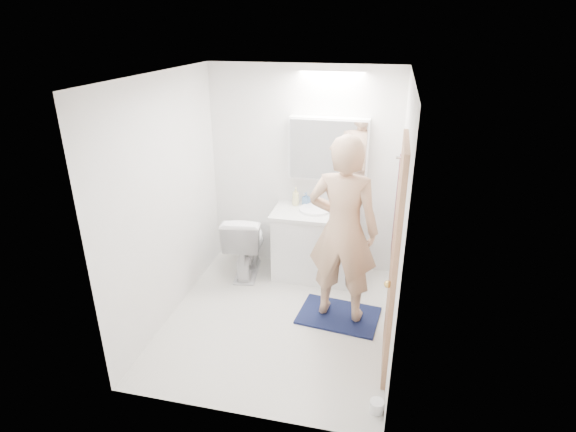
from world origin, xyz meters
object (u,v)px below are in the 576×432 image
(medicine_cabinet, at_px, (328,149))
(soap_bottle_a, at_px, (296,196))
(vanity_cabinet, at_px, (314,246))
(soap_bottle_b, at_px, (306,199))
(toilet, at_px, (246,243))
(toothbrush_cup, at_px, (338,205))
(person, at_px, (343,230))
(toilet_paper_roll, at_px, (377,406))

(medicine_cabinet, height_order, soap_bottle_a, medicine_cabinet)
(vanity_cabinet, relative_size, medicine_cabinet, 1.02)
(soap_bottle_a, relative_size, soap_bottle_b, 1.41)
(vanity_cabinet, distance_m, toilet, 0.81)
(soap_bottle_b, height_order, toothbrush_cup, soap_bottle_b)
(person, relative_size, toilet_paper_roll, 16.93)
(person, bearing_deg, medicine_cabinet, -66.42)
(vanity_cabinet, distance_m, toilet_paper_roll, 2.15)
(toilet, distance_m, toilet_paper_roll, 2.49)
(soap_bottle_b, distance_m, toilet_paper_roll, 2.49)
(vanity_cabinet, distance_m, soap_bottle_a, 0.61)
(soap_bottle_a, bearing_deg, soap_bottle_b, 14.11)
(medicine_cabinet, relative_size, soap_bottle_a, 4.02)
(person, relative_size, toothbrush_cup, 21.06)
(vanity_cabinet, relative_size, soap_bottle_a, 4.11)
(toilet, bearing_deg, toothbrush_cup, -172.89)
(toilet, distance_m, person, 1.49)
(medicine_cabinet, xyz_separation_m, soap_bottle_a, (-0.36, -0.06, -0.57))
(medicine_cabinet, bearing_deg, soap_bottle_b, -172.76)
(toilet_paper_roll, bearing_deg, soap_bottle_b, 114.58)
(soap_bottle_b, bearing_deg, toilet_paper_roll, -65.42)
(vanity_cabinet, height_order, soap_bottle_a, soap_bottle_a)
(soap_bottle_a, xyz_separation_m, soap_bottle_b, (0.12, 0.03, -0.03))
(person, xyz_separation_m, soap_bottle_a, (-0.66, 0.93, -0.05))
(toilet_paper_roll, bearing_deg, vanity_cabinet, 113.36)
(person, distance_m, toothbrush_cup, 0.96)
(medicine_cabinet, relative_size, toothbrush_cup, 9.95)
(medicine_cabinet, distance_m, person, 1.16)
(vanity_cabinet, height_order, person, person)
(soap_bottle_a, bearing_deg, person, -54.74)
(soap_bottle_b, bearing_deg, medicine_cabinet, 7.24)
(vanity_cabinet, xyz_separation_m, toothbrush_cup, (0.24, 0.16, 0.47))
(medicine_cabinet, distance_m, toothbrush_cup, 0.66)
(vanity_cabinet, xyz_separation_m, medicine_cabinet, (0.10, 0.21, 1.11))
(medicine_cabinet, xyz_separation_m, soap_bottle_b, (-0.24, -0.03, -0.60))
(soap_bottle_a, xyz_separation_m, toilet_paper_roll, (1.09, -2.10, -0.88))
(vanity_cabinet, bearing_deg, person, -62.55)
(toilet, height_order, toothbrush_cup, toothbrush_cup)
(medicine_cabinet, bearing_deg, toilet_paper_roll, -71.13)
(vanity_cabinet, height_order, toilet_paper_roll, vanity_cabinet)
(soap_bottle_a, bearing_deg, medicine_cabinet, 9.58)
(medicine_cabinet, height_order, person, person)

